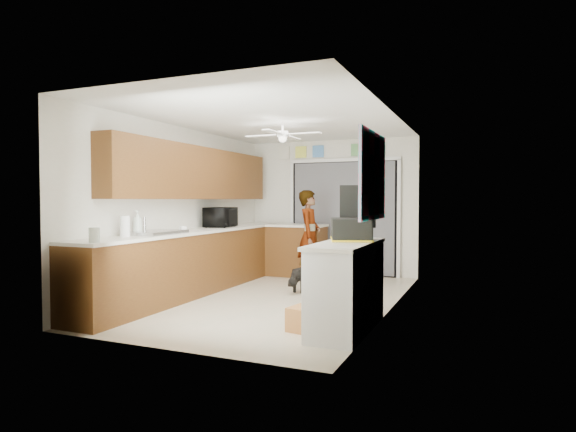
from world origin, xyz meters
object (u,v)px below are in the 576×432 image
(microwave, at_px, (221,217))
(suitcase, at_px, (351,229))
(paper_towel_roll, at_px, (125,226))
(man, at_px, (309,236))
(cardboard_box, at_px, (309,320))
(dog, at_px, (303,278))
(cup, at_px, (183,229))
(navy_crate, at_px, (317,315))
(soap_bottle, at_px, (138,223))

(microwave, relative_size, suitcase, 1.03)
(paper_towel_roll, relative_size, man, 0.16)
(paper_towel_roll, height_order, cardboard_box, paper_towel_roll)
(dog, bearing_deg, cardboard_box, -57.36)
(microwave, bearing_deg, cup, 177.28)
(microwave, xyz_separation_m, paper_towel_roll, (-0.01, -2.24, -0.03))
(microwave, relative_size, paper_towel_roll, 2.29)
(navy_crate, bearing_deg, dog, 115.83)
(cup, bearing_deg, dog, 40.42)
(paper_towel_roll, xyz_separation_m, cardboard_box, (2.35, 0.10, -0.94))
(suitcase, distance_m, navy_crate, 1.03)
(dog, bearing_deg, microwave, -174.08)
(dog, bearing_deg, man, 113.99)
(cup, relative_size, dog, 0.21)
(paper_towel_roll, relative_size, suitcase, 0.45)
(microwave, height_order, suitcase, microwave)
(cup, distance_m, suitcase, 2.55)
(soap_bottle, distance_m, navy_crate, 2.62)
(cardboard_box, height_order, dog, dog)
(suitcase, xyz_separation_m, cardboard_box, (-0.32, -0.49, -0.94))
(cardboard_box, relative_size, man, 0.26)
(cardboard_box, xyz_separation_m, navy_crate, (0.00, 0.28, -0.02))
(man, bearing_deg, navy_crate, -166.81)
(cardboard_box, bearing_deg, dog, 112.66)
(cup, bearing_deg, cardboard_box, -22.10)
(paper_towel_roll, bearing_deg, dog, 54.99)
(soap_bottle, bearing_deg, cardboard_box, -5.15)
(soap_bottle, height_order, man, man)
(paper_towel_roll, xyz_separation_m, man, (1.26, 3.07, -0.29))
(paper_towel_roll, bearing_deg, microwave, 89.76)
(cup, distance_m, man, 2.37)
(soap_bottle, bearing_deg, man, 64.06)
(paper_towel_roll, relative_size, cardboard_box, 0.63)
(microwave, distance_m, suitcase, 3.13)
(microwave, xyz_separation_m, suitcase, (2.66, -1.65, -0.04))
(suitcase, bearing_deg, cardboard_box, -142.08)
(soap_bottle, relative_size, paper_towel_roll, 1.24)
(cup, bearing_deg, soap_bottle, -108.75)
(cup, height_order, dog, cup)
(suitcase, height_order, dog, suitcase)
(man, height_order, dog, man)
(microwave, relative_size, dog, 1.15)
(microwave, relative_size, cup, 5.52)
(navy_crate, xyz_separation_m, dog, (-0.85, 1.76, 0.09))
(man, bearing_deg, cardboard_box, -168.70)
(soap_bottle, distance_m, cardboard_box, 2.62)
(man, bearing_deg, soap_bottle, 145.33)
(microwave, distance_m, paper_towel_roll, 2.24)
(soap_bottle, xyz_separation_m, navy_crate, (2.42, 0.06, -0.99))
(dog, bearing_deg, paper_towel_roll, -115.03)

